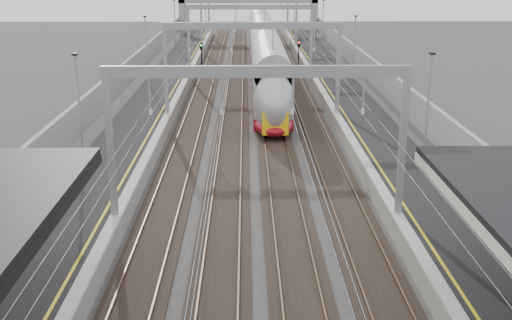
{
  "coord_description": "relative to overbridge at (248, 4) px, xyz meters",
  "views": [
    {
      "loc": [
        -0.47,
        -4.54,
        11.71
      ],
      "look_at": [
        0.0,
        24.47,
        2.73
      ],
      "focal_mm": 45.0,
      "sensor_mm": 36.0,
      "label": 1
    }
  ],
  "objects": [
    {
      "name": "platform_left",
      "position": [
        -8.0,
        -55.0,
        -4.81
      ],
      "size": [
        4.0,
        120.0,
        1.0
      ],
      "primitive_type": "cube",
      "color": "black",
      "rests_on": "ground"
    },
    {
      "name": "platform_right",
      "position": [
        8.0,
        -55.0,
        -4.81
      ],
      "size": [
        4.0,
        120.0,
        1.0
      ],
      "primitive_type": "cube",
      "color": "black",
      "rests_on": "ground"
    },
    {
      "name": "tracks",
      "position": [
        0.0,
        -55.0,
        -5.26
      ],
      "size": [
        11.4,
        140.0,
        0.2
      ],
      "color": "black",
      "rests_on": "ground"
    },
    {
      "name": "overhead_line",
      "position": [
        0.0,
        -48.38,
        0.83
      ],
      "size": [
        13.0,
        140.0,
        6.6
      ],
      "color": "gray",
      "rests_on": "platform_left"
    },
    {
      "name": "overbridge",
      "position": [
        0.0,
        0.0,
        0.0
      ],
      "size": [
        22.0,
        2.2,
        6.9
      ],
      "color": "gray",
      "rests_on": "ground"
    },
    {
      "name": "wall_left",
      "position": [
        -11.2,
        -55.0,
        -3.71
      ],
      "size": [
        0.3,
        120.0,
        3.2
      ],
      "primitive_type": "cube",
      "color": "gray",
      "rests_on": "ground"
    },
    {
      "name": "wall_right",
      "position": [
        11.2,
        -55.0,
        -3.71
      ],
      "size": [
        0.3,
        120.0,
        3.2
      ],
      "primitive_type": "cube",
      "color": "gray",
      "rests_on": "ground"
    },
    {
      "name": "train",
      "position": [
        1.5,
        -38.85,
        -3.12
      ],
      "size": [
        2.84,
        51.68,
        4.48
      ],
      "color": "maroon",
      "rests_on": "ground"
    },
    {
      "name": "signal_green",
      "position": [
        -5.2,
        -35.55,
        -2.89
      ],
      "size": [
        0.32,
        0.32,
        3.48
      ],
      "color": "black",
      "rests_on": "ground"
    },
    {
      "name": "signal_red_near",
      "position": [
        3.2,
        -31.06,
        -2.89
      ],
      "size": [
        0.32,
        0.32,
        3.48
      ],
      "color": "black",
      "rests_on": "ground"
    },
    {
      "name": "signal_red_far",
      "position": [
        5.4,
        -33.52,
        -2.89
      ],
      "size": [
        0.32,
        0.32,
        3.48
      ],
      "color": "black",
      "rests_on": "ground"
    }
  ]
}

